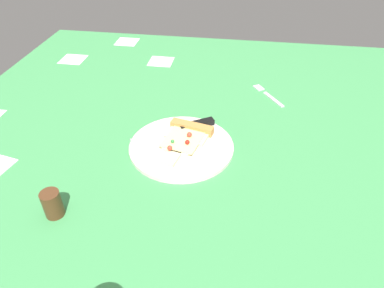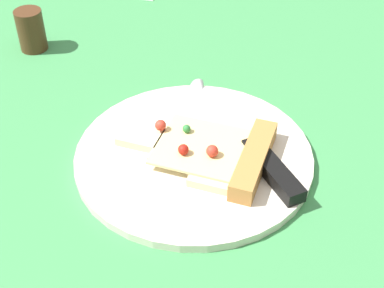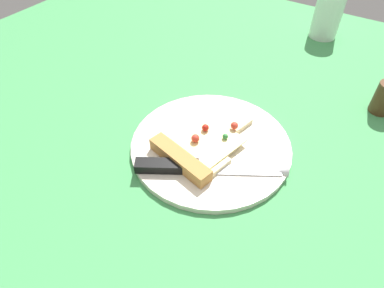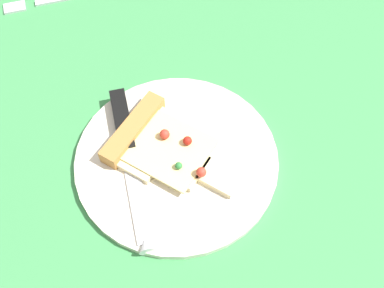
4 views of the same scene
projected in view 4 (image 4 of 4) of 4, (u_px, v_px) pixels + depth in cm
name	position (u px, v px, depth cm)	size (l,w,h in cm)	color
ground_plane	(143.00, 145.00, 63.21)	(146.87, 146.87, 3.00)	#3D8C4C
plate	(177.00, 159.00, 59.70)	(27.36, 27.36, 1.05)	silver
pizza_slice	(160.00, 145.00, 59.25)	(18.72, 13.12, 2.67)	beige
knife	(128.00, 149.00, 59.22)	(14.21, 21.63, 2.45)	silver
fork	(43.00, 1.00, 76.23)	(13.74, 9.97, 0.80)	silver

